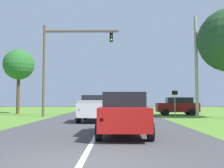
# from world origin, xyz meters

# --- Properties ---
(ground_plane) EXTENTS (120.00, 120.00, 0.00)m
(ground_plane) POSITION_xyz_m (0.00, 9.52, 0.00)
(ground_plane) COLOR #424244
(red_suv_near) EXTENTS (2.22, 4.62, 1.83)m
(red_suv_near) POSITION_xyz_m (1.20, 4.81, 0.97)
(red_suv_near) COLOR #9E1411
(red_suv_near) RESTS_ON ground_plane
(pickup_truck_lead) EXTENTS (2.46, 5.08, 1.88)m
(pickup_truck_lead) POSITION_xyz_m (-0.55, 12.18, 0.98)
(pickup_truck_lead) COLOR silver
(pickup_truck_lead) RESTS_ON ground_plane
(traffic_light) EXTENTS (7.16, 0.40, 8.64)m
(traffic_light) POSITION_xyz_m (-4.16, 17.25, 5.62)
(traffic_light) COLOR brown
(traffic_light) RESTS_ON ground_plane
(keep_moving_sign) EXTENTS (0.60, 0.09, 2.56)m
(keep_moving_sign) POSITION_xyz_m (6.23, 16.75, 1.64)
(keep_moving_sign) COLOR gray
(keep_moving_sign) RESTS_ON ground_plane
(crossing_suv_far) EXTENTS (4.31, 2.26, 1.83)m
(crossing_suv_far) POSITION_xyz_m (7.32, 20.24, 0.96)
(crossing_suv_far) COLOR maroon
(crossing_suv_far) RESTS_ON ground_plane
(utility_pole_right) EXTENTS (0.28, 0.28, 9.04)m
(utility_pole_right) POSITION_xyz_m (8.04, 16.16, 4.52)
(utility_pole_right) COLOR #9E998E
(utility_pole_right) RESTS_ON ground_plane
(extra_tree_1) EXTENTS (3.52, 3.52, 7.45)m
(extra_tree_1) POSITION_xyz_m (-10.34, 22.68, 5.65)
(extra_tree_1) COLOR #4C351E
(extra_tree_1) RESTS_ON ground_plane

